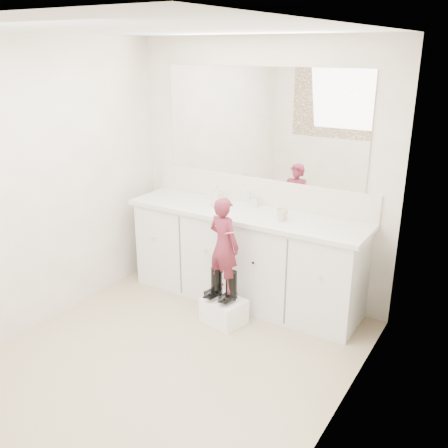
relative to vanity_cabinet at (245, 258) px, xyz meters
The scene contains 17 objects.
floor 1.30m from the vanity_cabinet, 90.00° to the right, with size 3.00×3.00×0.00m, color #8F7D5D.
ceiling 2.32m from the vanity_cabinet, 90.00° to the right, with size 3.00×3.00×0.00m, color white.
wall_back 0.82m from the vanity_cabinet, 90.00° to the left, with size 2.60×2.60×0.00m, color beige.
wall_left 1.95m from the vanity_cabinet, 136.70° to the right, with size 3.00×3.00×0.00m, color beige.
wall_right 1.95m from the vanity_cabinet, 43.30° to the right, with size 3.00×3.00×0.00m, color beige.
vanity_cabinet is the anchor object (origin of this frame).
countertop 0.45m from the vanity_cabinet, 90.00° to the right, with size 2.28×0.58×0.04m, color beige.
backsplash 0.64m from the vanity_cabinet, 90.00° to the left, with size 2.28×0.03×0.25m, color beige.
mirror 1.24m from the vanity_cabinet, 90.00° to the left, with size 2.00×0.02×1.00m, color white.
faucet 0.54m from the vanity_cabinet, 90.00° to the left, with size 0.08×0.08×0.10m, color silver.
cup 0.65m from the vanity_cabinet, ahead, with size 0.11×0.11×0.10m, color beige.
soap_bottle 0.64m from the vanity_cabinet, behind, with size 0.10×0.10×0.21m, color beige.
step_stool 0.57m from the vanity_cabinet, 82.84° to the right, with size 0.34×0.28×0.22m, color white.
boot_left 0.48m from the vanity_cabinet, 91.85° to the right, with size 0.10×0.19×0.28m, color black, non-canonical shape.
boot_right 0.50m from the vanity_cabinet, 74.17° to the right, with size 0.10×0.19×0.28m, color black, non-canonical shape.
toddler 0.57m from the vanity_cabinet, 82.84° to the right, with size 0.30×0.20×0.83m, color #9C3045.
toothbrush 0.70m from the vanity_cabinet, 76.07° to the right, with size 0.01×0.01×0.14m, color pink.
Camera 1 is at (2.09, -2.55, 2.29)m, focal length 40.00 mm.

